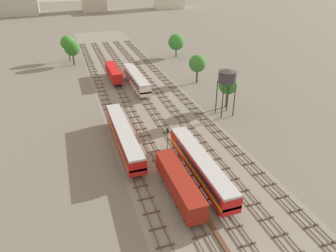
{
  "coord_description": "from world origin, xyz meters",
  "views": [
    {
      "loc": [
        -17.62,
        -17.77,
        30.31
      ],
      "look_at": [
        0.0,
        34.43,
        1.5
      ],
      "focal_mm": 33.37,
      "sensor_mm": 36.0,
      "label": 1
    }
  ],
  "objects_px": {
    "water_tower": "(227,77)",
    "signal_post_nearest": "(167,137)",
    "freight_boxcar_left_far": "(114,72)",
    "passenger_coach_far_left_mid": "(124,135)",
    "diesel_railcar_centre_left_midfar": "(136,79)",
    "freight_boxcar_left_nearest": "(179,183)",
    "diesel_railcar_centre_left_near": "(201,165)"
  },
  "relations": [
    {
      "from": "passenger_coach_far_left_mid",
      "to": "signal_post_nearest",
      "type": "relative_size",
      "value": 4.54
    },
    {
      "from": "freight_boxcar_left_nearest",
      "to": "water_tower",
      "type": "height_order",
      "value": "water_tower"
    },
    {
      "from": "diesel_railcar_centre_left_near",
      "to": "freight_boxcar_left_far",
      "type": "xyz_separation_m",
      "value": [
        -4.72,
        50.87,
        -0.15
      ]
    },
    {
      "from": "diesel_railcar_centre_left_midfar",
      "to": "water_tower",
      "type": "height_order",
      "value": "water_tower"
    },
    {
      "from": "freight_boxcar_left_nearest",
      "to": "diesel_railcar_centre_left_midfar",
      "type": "relative_size",
      "value": 0.68
    },
    {
      "from": "freight_boxcar_left_nearest",
      "to": "water_tower",
      "type": "relative_size",
      "value": 1.33
    },
    {
      "from": "freight_boxcar_left_nearest",
      "to": "diesel_railcar_centre_left_near",
      "type": "height_order",
      "value": "diesel_railcar_centre_left_near"
    },
    {
      "from": "freight_boxcar_left_nearest",
      "to": "passenger_coach_far_left_mid",
      "type": "distance_m",
      "value": 16.88
    },
    {
      "from": "freight_boxcar_left_nearest",
      "to": "passenger_coach_far_left_mid",
      "type": "relative_size",
      "value": 0.64
    },
    {
      "from": "passenger_coach_far_left_mid",
      "to": "freight_boxcar_left_far",
      "type": "relative_size",
      "value": 1.57
    },
    {
      "from": "passenger_coach_far_left_mid",
      "to": "water_tower",
      "type": "bearing_deg",
      "value": 15.92
    },
    {
      "from": "freight_boxcar_left_nearest",
      "to": "diesel_railcar_centre_left_near",
      "type": "relative_size",
      "value": 0.68
    },
    {
      "from": "passenger_coach_far_left_mid",
      "to": "diesel_railcar_centre_left_midfar",
      "type": "distance_m",
      "value": 31.12
    },
    {
      "from": "water_tower",
      "to": "signal_post_nearest",
      "type": "distance_m",
      "value": 21.08
    },
    {
      "from": "diesel_railcar_centre_left_near",
      "to": "diesel_railcar_centre_left_midfar",
      "type": "height_order",
      "value": "same"
    },
    {
      "from": "freight_boxcar_left_far",
      "to": "water_tower",
      "type": "xyz_separation_m",
      "value": [
        19.49,
        -30.85,
        6.4
      ]
    },
    {
      "from": "diesel_railcar_centre_left_near",
      "to": "signal_post_nearest",
      "type": "xyz_separation_m",
      "value": [
        -2.36,
        9.15,
        0.51
      ]
    },
    {
      "from": "freight_boxcar_left_far",
      "to": "signal_post_nearest",
      "type": "relative_size",
      "value": 2.89
    },
    {
      "from": "water_tower",
      "to": "signal_post_nearest",
      "type": "height_order",
      "value": "water_tower"
    },
    {
      "from": "passenger_coach_far_left_mid",
      "to": "diesel_railcar_centre_left_midfar",
      "type": "height_order",
      "value": "same"
    },
    {
      "from": "passenger_coach_far_left_mid",
      "to": "freight_boxcar_left_nearest",
      "type": "bearing_deg",
      "value": -73.71
    },
    {
      "from": "freight_boxcar_left_nearest",
      "to": "diesel_railcar_centre_left_near",
      "type": "xyz_separation_m",
      "value": [
        4.72,
        3.09,
        0.15
      ]
    },
    {
      "from": "freight_boxcar_left_far",
      "to": "passenger_coach_far_left_mid",
      "type": "bearing_deg",
      "value": -97.15
    },
    {
      "from": "diesel_railcar_centre_left_midfar",
      "to": "water_tower",
      "type": "distance_m",
      "value": 27.82
    },
    {
      "from": "diesel_railcar_centre_left_midfar",
      "to": "signal_post_nearest",
      "type": "relative_size",
      "value": 4.23
    },
    {
      "from": "water_tower",
      "to": "signal_post_nearest",
      "type": "relative_size",
      "value": 2.17
    },
    {
      "from": "diesel_railcar_centre_left_midfar",
      "to": "water_tower",
      "type": "bearing_deg",
      "value": -57.0
    },
    {
      "from": "passenger_coach_far_left_mid",
      "to": "diesel_railcar_centre_left_midfar",
      "type": "bearing_deg",
      "value": 72.31
    },
    {
      "from": "diesel_railcar_centre_left_near",
      "to": "diesel_railcar_centre_left_midfar",
      "type": "distance_m",
      "value": 42.76
    },
    {
      "from": "diesel_railcar_centre_left_near",
      "to": "diesel_railcar_centre_left_midfar",
      "type": "bearing_deg",
      "value": 90.0
    },
    {
      "from": "freight_boxcar_left_far",
      "to": "water_tower",
      "type": "bearing_deg",
      "value": -57.72
    },
    {
      "from": "passenger_coach_far_left_mid",
      "to": "freight_boxcar_left_far",
      "type": "bearing_deg",
      "value": 82.85
    }
  ]
}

